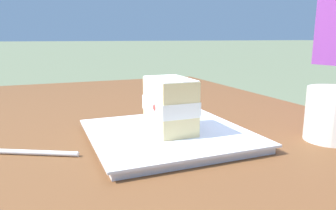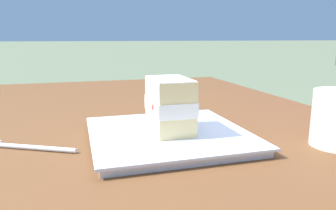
# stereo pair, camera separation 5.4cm
# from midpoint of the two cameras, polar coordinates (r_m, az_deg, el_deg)

# --- Properties ---
(patio_table) EXTENTS (1.60, 0.96, 0.74)m
(patio_table) POSITION_cam_midpoint_polar(r_m,az_deg,el_deg) (0.59, -1.74, -14.64)
(patio_table) COLOR brown
(patio_table) RESTS_ON ground
(dessert_plate) EXTENTS (0.27, 0.27, 0.02)m
(dessert_plate) POSITION_cam_midpoint_polar(r_m,az_deg,el_deg) (0.55, 2.80, -5.49)
(dessert_plate) COLOR white
(dessert_plate) RESTS_ON patio_table
(cake_slice) EXTENTS (0.10, 0.07, 0.09)m
(cake_slice) POSITION_cam_midpoint_polar(r_m,az_deg,el_deg) (0.54, 3.20, -0.06)
(cake_slice) COLOR #EAD18C
(cake_slice) RESTS_ON dessert_plate
(dessert_fork) EXTENTS (0.09, 0.16, 0.01)m
(dessert_fork) POSITION_cam_midpoint_polar(r_m,az_deg,el_deg) (0.55, -22.61, -6.90)
(dessert_fork) COLOR silver
(dessert_fork) RESTS_ON patio_table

